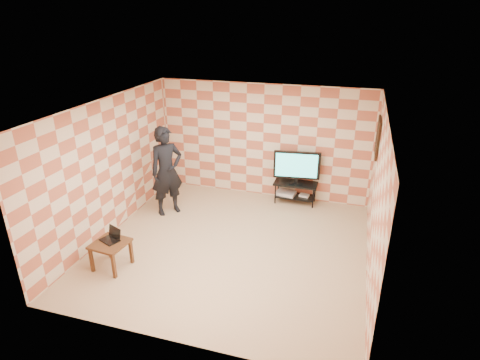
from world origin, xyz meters
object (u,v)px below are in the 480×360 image
tv_stand (295,188)px  side_table (110,247)px  tv (297,166)px  person (167,171)px

tv_stand → side_table: bearing=-127.4°
tv_stand → tv: tv is taller
tv_stand → person: person is taller
tv_stand → tv: bearing=-97.1°
side_table → person: person is taller
side_table → person: bearing=88.9°
tv_stand → person: (-2.62, -1.28, 0.62)m
person → tv: bearing=-22.5°
tv → person: (-2.62, -1.28, 0.06)m
tv → person: size_ratio=0.53×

